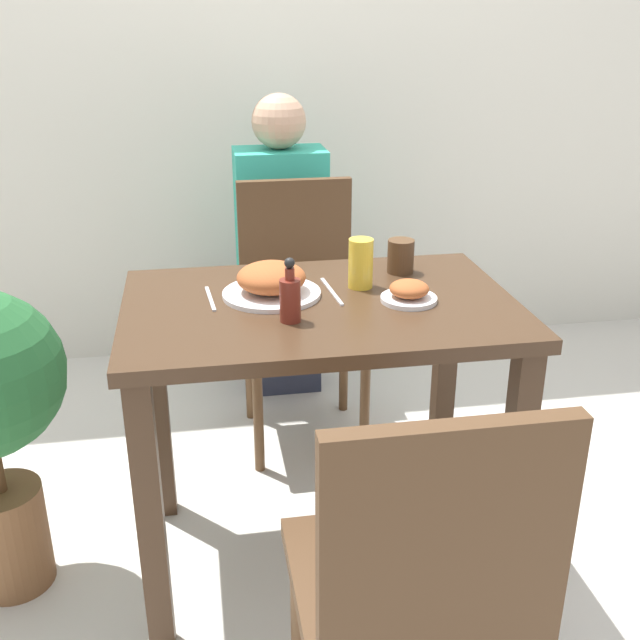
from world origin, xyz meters
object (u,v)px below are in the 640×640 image
(person_figure, at_px, (282,250))
(food_plate, at_px, (271,282))
(sauce_bottle, at_px, (290,297))
(side_plate, at_px, (409,293))
(drink_cup, at_px, (401,256))
(chair_far, at_px, (300,298))
(juice_glass, at_px, (361,263))
(chair_near, at_px, (419,585))

(person_figure, bearing_deg, food_plate, -98.14)
(sauce_bottle, bearing_deg, side_plate, 14.05)
(side_plate, bearing_deg, drink_cup, 80.17)
(side_plate, distance_m, drink_cup, 0.22)
(chair_far, xyz_separation_m, side_plate, (0.17, -0.74, 0.28))
(drink_cup, distance_m, juice_glass, 0.17)
(person_figure, bearing_deg, chair_far, -86.69)
(side_plate, relative_size, sauce_bottle, 0.91)
(juice_glass, distance_m, sauce_bottle, 0.29)
(food_plate, relative_size, side_plate, 1.77)
(side_plate, bearing_deg, chair_near, -103.50)
(sauce_bottle, bearing_deg, chair_near, -76.98)
(chair_near, relative_size, person_figure, 0.78)
(food_plate, bearing_deg, chair_far, 75.83)
(food_plate, xyz_separation_m, drink_cup, (0.37, 0.13, 0.01))
(drink_cup, bearing_deg, food_plate, -161.26)
(drink_cup, bearing_deg, chair_near, -102.62)
(side_plate, xyz_separation_m, person_figure, (-0.19, 1.10, -0.22))
(sauce_bottle, bearing_deg, food_plate, 98.31)
(chair_far, height_order, juice_glass, chair_far)
(drink_cup, bearing_deg, side_plate, -99.83)
(chair_near, height_order, sauce_bottle, sauce_bottle)
(food_plate, relative_size, juice_glass, 1.92)
(chair_far, height_order, person_figure, person_figure)
(chair_far, bearing_deg, sauce_bottle, -99.60)
(juice_glass, bearing_deg, food_plate, -173.45)
(food_plate, bearing_deg, sauce_bottle, -81.69)
(chair_far, xyz_separation_m, drink_cup, (0.21, -0.52, 0.31))
(juice_glass, height_order, person_figure, person_figure)
(food_plate, bearing_deg, juice_glass, 6.55)
(chair_near, xyz_separation_m, drink_cup, (0.20, 0.91, 0.31))
(juice_glass, height_order, sauce_bottle, sauce_bottle)
(chair_near, distance_m, side_plate, 0.76)
(person_figure, bearing_deg, drink_cup, -75.50)
(sauce_bottle, relative_size, person_figure, 0.13)
(side_plate, xyz_separation_m, juice_glass, (-0.10, 0.12, 0.04))
(chair_far, distance_m, juice_glass, 0.70)
(food_plate, distance_m, side_plate, 0.35)
(food_plate, xyz_separation_m, person_figure, (0.14, 1.00, -0.23))
(person_figure, bearing_deg, side_plate, -80.25)
(food_plate, height_order, drink_cup, drink_cup)
(chair_far, bearing_deg, juice_glass, -83.43)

